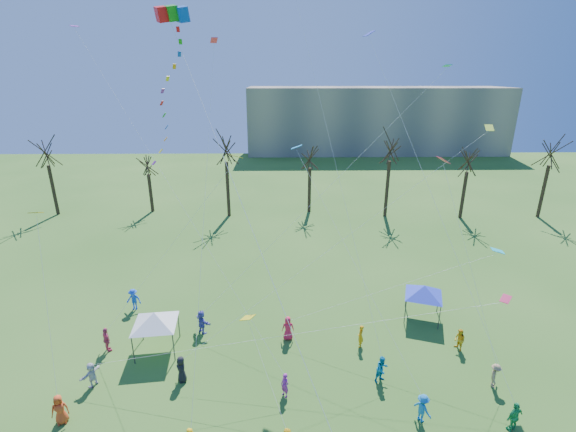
{
  "coord_description": "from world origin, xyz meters",
  "views": [
    {
      "loc": [
        -0.49,
        -15.07,
        18.21
      ],
      "look_at": [
        -0.15,
        5.0,
        11.0
      ],
      "focal_mm": 25.0,
      "sensor_mm": 36.0,
      "label": 1
    }
  ],
  "objects_px": {
    "big_box_kite": "(173,101)",
    "canopy_tent_white": "(155,318)",
    "distant_building": "(375,120)",
    "canopy_tent_blue": "(424,290)"
  },
  "relations": [
    {
      "from": "big_box_kite",
      "to": "canopy_tent_white",
      "type": "distance_m",
      "value": 14.34
    },
    {
      "from": "big_box_kite",
      "to": "canopy_tent_white",
      "type": "relative_size",
      "value": 6.5
    },
    {
      "from": "big_box_kite",
      "to": "canopy_tent_blue",
      "type": "height_order",
      "value": "big_box_kite"
    },
    {
      "from": "distant_building",
      "to": "canopy_tent_blue",
      "type": "xyz_separation_m",
      "value": [
        -11.56,
        -70.21,
        -5.09
      ]
    },
    {
      "from": "distant_building",
      "to": "canopy_tent_white",
      "type": "bearing_deg",
      "value": -112.88
    },
    {
      "from": "canopy_tent_white",
      "to": "canopy_tent_blue",
      "type": "distance_m",
      "value": 19.9
    },
    {
      "from": "canopy_tent_white",
      "to": "big_box_kite",
      "type": "bearing_deg",
      "value": 30.89
    },
    {
      "from": "distant_building",
      "to": "canopy_tent_white",
      "type": "distance_m",
      "value": 80.23
    },
    {
      "from": "distant_building",
      "to": "canopy_tent_white",
      "type": "relative_size",
      "value": 15.11
    },
    {
      "from": "big_box_kite",
      "to": "canopy_tent_blue",
      "type": "relative_size",
      "value": 7.18
    }
  ]
}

